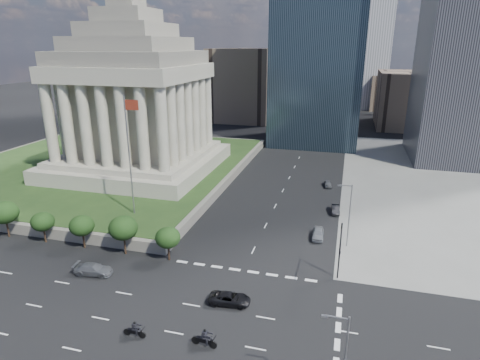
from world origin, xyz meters
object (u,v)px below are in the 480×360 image
(suv_grey, at_px, (93,269))
(motorcycle_trail, at_px, (134,329))
(parked_sedan_mid, at_px, (335,209))
(motorcycle_lead, at_px, (204,337))
(traffic_signal_ne, at_px, (340,249))
(parked_sedan_far, at_px, (328,184))
(parked_sedan_near, at_px, (318,234))
(pickup_truck, at_px, (230,299))
(war_memorial, at_px, (133,83))
(flagpole, at_px, (130,150))
(street_lamp_north, at_px, (348,212))

(suv_grey, relative_size, motorcycle_trail, 2.00)
(parked_sedan_mid, relative_size, motorcycle_lead, 1.44)
(traffic_signal_ne, height_order, parked_sedan_far, traffic_signal_ne)
(traffic_signal_ne, height_order, parked_sedan_near, traffic_signal_ne)
(traffic_signal_ne, distance_m, pickup_truck, 14.86)
(parked_sedan_near, bearing_deg, motorcycle_trail, -122.75)
(war_memorial, xyz_separation_m, parked_sedan_far, (43.00, 3.96, -20.75))
(flagpole, distance_m, parked_sedan_far, 43.45)
(suv_grey, xyz_separation_m, motorcycle_trail, (11.46, -9.50, 0.21))
(flagpole, xyz_separation_m, pickup_truck, (22.16, -17.52, -12.43))
(flagpole, height_order, suv_grey, flagpole)
(parked_sedan_far, distance_m, motorcycle_lead, 53.77)
(pickup_truck, height_order, suv_grey, suv_grey)
(pickup_truck, bearing_deg, motorcycle_trail, 128.71)
(war_memorial, relative_size, pickup_truck, 7.88)
(parked_sedan_mid, relative_size, parked_sedan_far, 1.08)
(suv_grey, relative_size, motorcycle_lead, 1.81)
(flagpole, relative_size, suv_grey, 3.86)
(war_memorial, distance_m, parked_sedan_mid, 50.82)
(street_lamp_north, bearing_deg, suv_grey, -152.21)
(parked_sedan_mid, xyz_separation_m, motorcycle_trail, (-18.97, -39.36, 0.29))
(traffic_signal_ne, relative_size, motorcycle_lead, 2.79)
(war_memorial, relative_size, suv_grey, 7.53)
(flagpole, height_order, motorcycle_trail, flagpole)
(parked_sedan_mid, bearing_deg, motorcycle_trail, -119.83)
(traffic_signal_ne, relative_size, motorcycle_trail, 3.09)
(parked_sedan_near, height_order, motorcycle_lead, motorcycle_lead)
(traffic_signal_ne, distance_m, parked_sedan_far, 38.70)
(motorcycle_lead, bearing_deg, motorcycle_trail, -171.08)
(street_lamp_north, distance_m, parked_sedan_near, 6.74)
(street_lamp_north, height_order, parked_sedan_far, street_lamp_north)
(pickup_truck, xyz_separation_m, motorcycle_lead, (-0.49, -7.50, 0.38))
(suv_grey, height_order, motorcycle_lead, motorcycle_lead)
(suv_grey, height_order, parked_sedan_mid, suv_grey)
(parked_sedan_mid, bearing_deg, pickup_truck, -113.35)
(parked_sedan_near, distance_m, parked_sedan_far, 25.32)
(street_lamp_north, distance_m, parked_sedan_mid, 13.82)
(flagpole, xyz_separation_m, motorcycle_trail, (14.10, -25.64, -12.15))
(parked_sedan_far, bearing_deg, motorcycle_lead, -108.89)
(flagpole, distance_m, street_lamp_north, 35.95)
(pickup_truck, xyz_separation_m, parked_sedan_far, (8.66, 45.48, -0.04))
(parked_sedan_mid, xyz_separation_m, parked_sedan_far, (-2.25, 14.24, -0.03))
(street_lamp_north, height_order, motorcycle_trail, street_lamp_north)
(motorcycle_trail, bearing_deg, parked_sedan_near, 59.00)
(pickup_truck, height_order, parked_sedan_mid, pickup_truck)
(pickup_truck, relative_size, suv_grey, 0.96)
(parked_sedan_far, bearing_deg, war_memorial, 176.17)
(parked_sedan_mid, bearing_deg, parked_sedan_far, 94.87)
(war_memorial, xyz_separation_m, parked_sedan_near, (43.00, -21.35, -20.63))
(street_lamp_north, bearing_deg, motorcycle_trail, -128.32)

